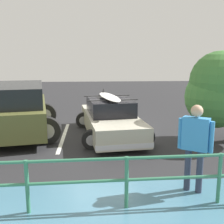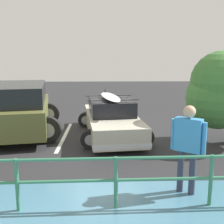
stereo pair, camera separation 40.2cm
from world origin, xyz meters
The scene contains 6 objects.
ground_plane centered at (0.00, 0.00, -0.01)m, with size 44.00×44.00×0.02m, color #28282B.
parking_stripe centered at (1.39, 0.48, 0.00)m, with size 3.64×0.12×0.00m, color silver.
sedan_car centered at (-0.22, 0.44, 0.60)m, with size 2.52×4.47×1.54m.
suv_car centered at (3.01, 0.13, 0.92)m, with size 3.26×4.74×1.77m.
person_bystander centered at (-1.60, 4.70, 1.06)m, with size 0.59×0.45×1.77m.
railing_fence centered at (0.68, 5.27, 0.65)m, with size 8.67×0.31×0.96m.
Camera 1 is at (0.42, 9.85, 2.66)m, focal length 45.00 mm.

